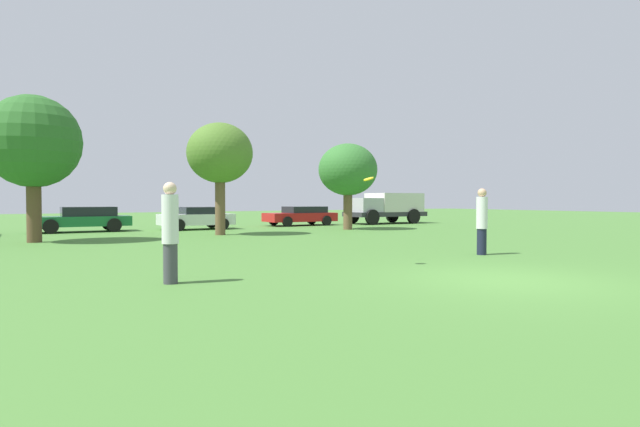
{
  "coord_description": "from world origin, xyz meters",
  "views": [
    {
      "loc": [
        -8.56,
        -6.81,
        1.61
      ],
      "look_at": [
        -1.25,
        5.04,
        1.24
      ],
      "focal_mm": 28.92,
      "sensor_mm": 36.0,
      "label": 1
    }
  ],
  "objects_px": {
    "tree_1": "(220,154)",
    "parked_car_white": "(197,218)",
    "parked_car_green": "(84,218)",
    "person_catcher": "(482,220)",
    "tree_0": "(33,142)",
    "frisbee": "(369,179)",
    "tree_2": "(348,170)",
    "person_thrower": "(170,231)",
    "delivery_truck_silver": "(386,206)",
    "parked_car_red": "(301,215)"
  },
  "relations": [
    {
      "from": "tree_1",
      "to": "parked_car_white",
      "type": "xyz_separation_m",
      "value": [
        0.51,
        4.81,
        -3.04
      ]
    },
    {
      "from": "parked_car_green",
      "to": "parked_car_white",
      "type": "distance_m",
      "value": 5.6
    },
    {
      "from": "parked_car_green",
      "to": "parked_car_white",
      "type": "bearing_deg",
      "value": 172.02
    },
    {
      "from": "person_catcher",
      "to": "tree_0",
      "type": "relative_size",
      "value": 0.35
    },
    {
      "from": "tree_1",
      "to": "parked_car_white",
      "type": "bearing_deg",
      "value": 83.93
    },
    {
      "from": "tree_0",
      "to": "parked_car_green",
      "type": "relative_size",
      "value": 1.21
    },
    {
      "from": "tree_0",
      "to": "parked_car_white",
      "type": "xyz_separation_m",
      "value": [
        7.95,
        5.03,
        -3.11
      ]
    },
    {
      "from": "tree_1",
      "to": "parked_car_green",
      "type": "relative_size",
      "value": 1.12
    },
    {
      "from": "tree_1",
      "to": "parked_car_green",
      "type": "bearing_deg",
      "value": 131.31
    },
    {
      "from": "tree_0",
      "to": "parked_car_green",
      "type": "distance_m",
      "value": 7.1
    },
    {
      "from": "frisbee",
      "to": "tree_2",
      "type": "relative_size",
      "value": 0.05
    },
    {
      "from": "parked_car_green",
      "to": "frisbee",
      "type": "bearing_deg",
      "value": 103.83
    },
    {
      "from": "person_thrower",
      "to": "tree_2",
      "type": "relative_size",
      "value": 0.42
    },
    {
      "from": "parked_car_white",
      "to": "delivery_truck_silver",
      "type": "bearing_deg",
      "value": -178.48
    },
    {
      "from": "person_catcher",
      "to": "parked_car_red",
      "type": "height_order",
      "value": "person_catcher"
    },
    {
      "from": "parked_car_red",
      "to": "delivery_truck_silver",
      "type": "bearing_deg",
      "value": 174.96
    },
    {
      "from": "tree_1",
      "to": "tree_2",
      "type": "relative_size",
      "value": 1.1
    },
    {
      "from": "person_thrower",
      "to": "tree_2",
      "type": "xyz_separation_m",
      "value": [
        13.11,
        12.93,
        2.18
      ]
    },
    {
      "from": "tree_2",
      "to": "parked_car_red",
      "type": "distance_m",
      "value": 5.71
    },
    {
      "from": "parked_car_green",
      "to": "parked_car_red",
      "type": "xyz_separation_m",
      "value": [
        12.42,
        -0.14,
        -0.04
      ]
    },
    {
      "from": "person_catcher",
      "to": "parked_car_red",
      "type": "xyz_separation_m",
      "value": [
        3.94,
        17.63,
        -0.37
      ]
    },
    {
      "from": "tree_2",
      "to": "parked_car_white",
      "type": "bearing_deg",
      "value": 147.72
    },
    {
      "from": "parked_car_red",
      "to": "delivery_truck_silver",
      "type": "relative_size",
      "value": 0.8
    },
    {
      "from": "person_thrower",
      "to": "parked_car_green",
      "type": "distance_m",
      "value": 18.19
    },
    {
      "from": "tree_1",
      "to": "tree_2",
      "type": "bearing_deg",
      "value": 3.57
    },
    {
      "from": "person_thrower",
      "to": "parked_car_red",
      "type": "bearing_deg",
      "value": 51.44
    },
    {
      "from": "tree_2",
      "to": "tree_1",
      "type": "bearing_deg",
      "value": -176.43
    },
    {
      "from": "person_catcher",
      "to": "parked_car_white",
      "type": "height_order",
      "value": "person_catcher"
    },
    {
      "from": "parked_car_red",
      "to": "person_thrower",
      "type": "bearing_deg",
      "value": 55.16
    },
    {
      "from": "person_thrower",
      "to": "parked_car_green",
      "type": "xyz_separation_m",
      "value": [
        0.7,
        18.17,
        -0.34
      ]
    },
    {
      "from": "person_thrower",
      "to": "delivery_truck_silver",
      "type": "distance_m",
      "value": 25.98
    },
    {
      "from": "tree_2",
      "to": "parked_car_green",
      "type": "relative_size",
      "value": 1.01
    },
    {
      "from": "person_catcher",
      "to": "parked_car_green",
      "type": "distance_m",
      "value": 19.69
    },
    {
      "from": "person_catcher",
      "to": "parked_car_white",
      "type": "relative_size",
      "value": 0.5
    },
    {
      "from": "delivery_truck_silver",
      "to": "parked_car_green",
      "type": "bearing_deg",
      "value": -1.32
    },
    {
      "from": "person_catcher",
      "to": "parked_car_red",
      "type": "distance_m",
      "value": 18.07
    },
    {
      "from": "person_thrower",
      "to": "parked_car_white",
      "type": "xyz_separation_m",
      "value": [
        6.23,
        17.28,
        -0.37
      ]
    },
    {
      "from": "person_catcher",
      "to": "tree_1",
      "type": "height_order",
      "value": "tree_1"
    },
    {
      "from": "person_catcher",
      "to": "parked_car_white",
      "type": "bearing_deg",
      "value": -82.61
    },
    {
      "from": "person_catcher",
      "to": "tree_2",
      "type": "xyz_separation_m",
      "value": [
        3.94,
        12.53,
        2.19
      ]
    },
    {
      "from": "person_thrower",
      "to": "parked_car_green",
      "type": "bearing_deg",
      "value": 85.26
    },
    {
      "from": "person_catcher",
      "to": "parked_car_green",
      "type": "bearing_deg",
      "value": -67.03
    },
    {
      "from": "tree_0",
      "to": "person_thrower",
      "type": "bearing_deg",
      "value": -81.99
    },
    {
      "from": "tree_1",
      "to": "parked_car_white",
      "type": "distance_m",
      "value": 5.71
    },
    {
      "from": "person_catcher",
      "to": "tree_0",
      "type": "xyz_separation_m",
      "value": [
        -10.9,
        11.85,
        2.75
      ]
    },
    {
      "from": "tree_0",
      "to": "tree_1",
      "type": "bearing_deg",
      "value": 1.66
    },
    {
      "from": "person_catcher",
      "to": "delivery_truck_silver",
      "type": "xyz_separation_m",
      "value": [
        10.16,
        16.95,
        0.17
      ]
    },
    {
      "from": "tree_1",
      "to": "frisbee",
      "type": "bearing_deg",
      "value": -94.35
    },
    {
      "from": "frisbee",
      "to": "tree_0",
      "type": "relative_size",
      "value": 0.04
    },
    {
      "from": "person_catcher",
      "to": "frisbee",
      "type": "xyz_separation_m",
      "value": [
        -4.41,
        -0.37,
        1.11
      ]
    }
  ]
}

